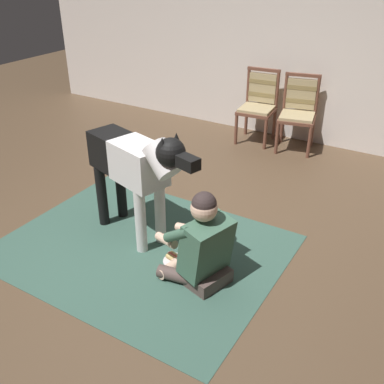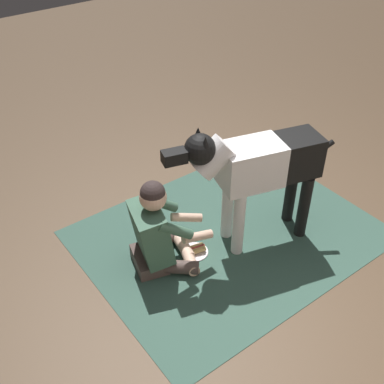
{
  "view_description": "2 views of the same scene",
  "coord_description": "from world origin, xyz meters",
  "px_view_note": "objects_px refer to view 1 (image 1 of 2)",
  "views": [
    {
      "loc": [
        2.06,
        -2.77,
        2.43
      ],
      "look_at": [
        0.41,
        -0.05,
        0.69
      ],
      "focal_mm": 42.09,
      "sensor_mm": 36.0,
      "label": 1
    },
    {
      "loc": [
        2.1,
        2.22,
        2.92
      ],
      "look_at": [
        0.25,
        -0.25,
        0.56
      ],
      "focal_mm": 45.45,
      "sensor_mm": 36.0,
      "label": 2
    }
  ],
  "objects_px": {
    "dining_chair_right_of_pair": "(299,109)",
    "hot_dog_on_plate": "(176,259)",
    "large_dog": "(135,165)",
    "person_sitting_on_floor": "(202,246)",
    "dining_chair_left_of_pair": "(259,102)"
  },
  "relations": [
    {
      "from": "dining_chair_left_of_pair",
      "to": "large_dog",
      "type": "xyz_separation_m",
      "value": [
        0.06,
        -2.84,
        0.21
      ]
    },
    {
      "from": "person_sitting_on_floor",
      "to": "large_dog",
      "type": "height_order",
      "value": "large_dog"
    },
    {
      "from": "dining_chair_right_of_pair",
      "to": "large_dog",
      "type": "xyz_separation_m",
      "value": [
        -0.5,
        -2.84,
        0.21
      ]
    },
    {
      "from": "dining_chair_right_of_pair",
      "to": "large_dog",
      "type": "relative_size",
      "value": 0.68
    },
    {
      "from": "dining_chair_left_of_pair",
      "to": "dining_chair_right_of_pair",
      "type": "bearing_deg",
      "value": -0.16
    },
    {
      "from": "hot_dog_on_plate",
      "to": "dining_chair_right_of_pair",
      "type": "bearing_deg",
      "value": 90.08
    },
    {
      "from": "dining_chair_right_of_pair",
      "to": "person_sitting_on_floor",
      "type": "relative_size",
      "value": 1.19
    },
    {
      "from": "person_sitting_on_floor",
      "to": "dining_chair_left_of_pair",
      "type": "bearing_deg",
      "value": 105.87
    },
    {
      "from": "person_sitting_on_floor",
      "to": "large_dog",
      "type": "bearing_deg",
      "value": 164.13
    },
    {
      "from": "person_sitting_on_floor",
      "to": "large_dog",
      "type": "relative_size",
      "value": 0.57
    },
    {
      "from": "dining_chair_right_of_pair",
      "to": "hot_dog_on_plate",
      "type": "height_order",
      "value": "dining_chair_right_of_pair"
    },
    {
      "from": "hot_dog_on_plate",
      "to": "dining_chair_left_of_pair",
      "type": "bearing_deg",
      "value": 100.81
    },
    {
      "from": "dining_chair_right_of_pair",
      "to": "dining_chair_left_of_pair",
      "type": "bearing_deg",
      "value": 179.84
    },
    {
      "from": "dining_chair_right_of_pair",
      "to": "person_sitting_on_floor",
      "type": "bearing_deg",
      "value": -84.28
    },
    {
      "from": "dining_chair_left_of_pair",
      "to": "person_sitting_on_floor",
      "type": "xyz_separation_m",
      "value": [
        0.87,
        -3.07,
        -0.21
      ]
    }
  ]
}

